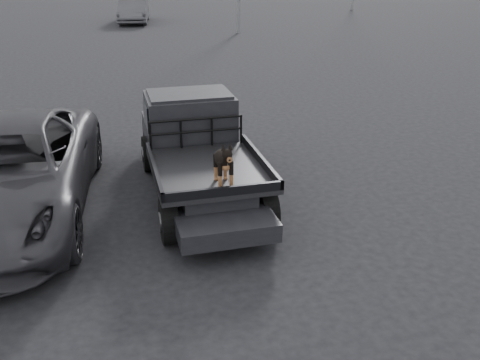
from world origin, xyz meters
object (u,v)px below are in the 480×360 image
object	(u,v)px
dog	(223,163)
distant_car_a	(134,9)
parked_suv	(6,172)
flatbed_ute	(200,172)

from	to	relation	value
dog	distant_car_a	distance (m)	28.87
dog	parked_suv	size ratio (longest dim) A/B	0.12
dog	parked_suv	xyz separation A→B (m)	(-3.54, 1.59, -0.44)
flatbed_ute	parked_suv	size ratio (longest dim) A/B	0.89
flatbed_ute	dog	world-z (taller)	dog
flatbed_ute	parked_suv	xyz separation A→B (m)	(-3.44, -0.07, 0.39)
dog	parked_suv	bearing A→B (deg)	155.78
dog	distant_car_a	bearing A→B (deg)	88.69
dog	distant_car_a	xyz separation A→B (m)	(0.66, 28.86, -0.46)
flatbed_ute	distant_car_a	xyz separation A→B (m)	(0.75, 27.19, 0.37)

